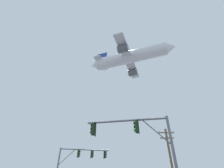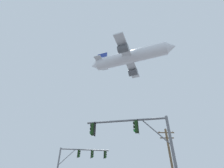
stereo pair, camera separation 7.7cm
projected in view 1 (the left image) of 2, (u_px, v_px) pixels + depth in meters
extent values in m
cylinder|color=slate|center=(175.00, 159.00, 10.56)|extent=(0.20, 0.20, 5.96)
cylinder|color=slate|center=(126.00, 121.00, 12.57)|extent=(6.05, 1.33, 0.15)
cylinder|color=slate|center=(156.00, 132.00, 11.72)|extent=(1.88, 0.45, 1.99)
cube|color=#193814|center=(93.00, 129.00, 12.67)|extent=(0.32, 0.36, 0.90)
cylinder|color=#193814|center=(94.00, 123.00, 12.95)|extent=(0.05, 0.05, 0.12)
cube|color=black|center=(95.00, 129.00, 12.65)|extent=(0.11, 0.46, 1.04)
sphere|color=black|center=(92.00, 126.00, 12.84)|extent=(0.20, 0.20, 0.20)
cylinder|color=#193814|center=(91.00, 125.00, 12.88)|extent=(0.08, 0.21, 0.21)
sphere|color=black|center=(92.00, 129.00, 12.69)|extent=(0.20, 0.20, 0.20)
cylinder|color=#193814|center=(91.00, 129.00, 12.73)|extent=(0.08, 0.21, 0.21)
sphere|color=green|center=(91.00, 133.00, 12.53)|extent=(0.20, 0.20, 0.20)
cylinder|color=#193814|center=(91.00, 132.00, 12.58)|extent=(0.08, 0.21, 0.21)
cube|color=#193814|center=(137.00, 127.00, 12.17)|extent=(0.32, 0.36, 0.90)
cylinder|color=#193814|center=(136.00, 120.00, 12.45)|extent=(0.05, 0.05, 0.12)
cube|color=black|center=(139.00, 127.00, 12.14)|extent=(0.11, 0.46, 1.04)
sphere|color=black|center=(135.00, 123.00, 12.34)|extent=(0.20, 0.20, 0.20)
cylinder|color=#193814|center=(134.00, 123.00, 12.38)|extent=(0.08, 0.21, 0.21)
sphere|color=black|center=(135.00, 127.00, 12.18)|extent=(0.20, 0.20, 0.20)
cylinder|color=#193814|center=(134.00, 126.00, 12.22)|extent=(0.08, 0.21, 0.21)
sphere|color=green|center=(135.00, 131.00, 12.03)|extent=(0.20, 0.20, 0.20)
cylinder|color=#193814|center=(134.00, 130.00, 12.07)|extent=(0.08, 0.21, 0.21)
cylinder|color=slate|center=(85.00, 150.00, 21.95)|extent=(6.38, 1.26, 0.15)
cylinder|color=slate|center=(67.00, 157.00, 21.06)|extent=(1.98, 0.42, 2.02)
cube|color=#193814|center=(105.00, 155.00, 22.09)|extent=(0.31, 0.36, 0.90)
cylinder|color=#193814|center=(105.00, 151.00, 22.37)|extent=(0.05, 0.05, 0.12)
cube|color=black|center=(104.00, 155.00, 22.07)|extent=(0.10, 0.46, 1.04)
sphere|color=black|center=(106.00, 153.00, 22.26)|extent=(0.20, 0.20, 0.20)
cylinder|color=#193814|center=(106.00, 152.00, 22.30)|extent=(0.08, 0.21, 0.21)
sphere|color=black|center=(106.00, 155.00, 22.11)|extent=(0.20, 0.20, 0.20)
cylinder|color=#193814|center=(106.00, 154.00, 22.15)|extent=(0.08, 0.21, 0.21)
sphere|color=green|center=(106.00, 157.00, 21.95)|extent=(0.20, 0.20, 0.20)
cylinder|color=#193814|center=(106.00, 156.00, 22.00)|extent=(0.08, 0.21, 0.21)
cube|color=#193814|center=(92.00, 154.00, 21.81)|extent=(0.31, 0.36, 0.90)
cylinder|color=#193814|center=(92.00, 150.00, 22.09)|extent=(0.05, 0.05, 0.12)
cube|color=black|center=(91.00, 154.00, 21.79)|extent=(0.10, 0.46, 1.04)
sphere|color=black|center=(93.00, 152.00, 21.98)|extent=(0.20, 0.20, 0.20)
cylinder|color=#193814|center=(94.00, 152.00, 22.03)|extent=(0.08, 0.21, 0.21)
sphere|color=black|center=(93.00, 154.00, 21.83)|extent=(0.20, 0.20, 0.20)
cylinder|color=#193814|center=(93.00, 154.00, 21.87)|extent=(0.08, 0.21, 0.21)
sphere|color=green|center=(93.00, 156.00, 21.68)|extent=(0.20, 0.20, 0.20)
cylinder|color=#193814|center=(93.00, 156.00, 21.72)|extent=(0.08, 0.21, 0.21)
cube|color=#193814|center=(78.00, 154.00, 21.54)|extent=(0.31, 0.36, 0.90)
cylinder|color=#193814|center=(79.00, 150.00, 21.82)|extent=(0.05, 0.05, 0.12)
cube|color=black|center=(77.00, 154.00, 21.51)|extent=(0.10, 0.46, 1.04)
sphere|color=black|center=(80.00, 152.00, 21.71)|extent=(0.20, 0.20, 0.20)
cylinder|color=#193814|center=(80.00, 151.00, 21.75)|extent=(0.08, 0.21, 0.21)
sphere|color=black|center=(80.00, 154.00, 21.55)|extent=(0.20, 0.20, 0.20)
cylinder|color=#193814|center=(80.00, 153.00, 21.60)|extent=(0.08, 0.21, 0.21)
sphere|color=green|center=(79.00, 156.00, 21.40)|extent=(0.20, 0.20, 0.20)
cylinder|color=#193814|center=(80.00, 156.00, 21.44)|extent=(0.08, 0.21, 0.21)
cylinder|color=brown|center=(171.00, 162.00, 19.81)|extent=(0.28, 0.28, 8.27)
cube|color=brown|center=(166.00, 133.00, 21.80)|extent=(2.20, 0.12, 0.12)
cube|color=brown|center=(167.00, 138.00, 21.42)|extent=(1.80, 0.12, 0.12)
cylinder|color=gray|center=(159.00, 132.00, 21.86)|extent=(0.10, 0.10, 0.18)
cylinder|color=gray|center=(172.00, 132.00, 21.88)|extent=(0.10, 0.10, 0.18)
cylinder|color=white|center=(130.00, 57.00, 50.25)|extent=(21.80, 11.37, 3.88)
cone|color=white|center=(171.00, 47.00, 46.79)|extent=(3.80, 4.40, 3.69)
cone|color=white|center=(95.00, 66.00, 53.67)|extent=(3.44, 3.95, 3.30)
cube|color=silver|center=(128.00, 59.00, 50.10)|extent=(9.81, 20.24, 0.44)
cylinder|color=#595B60|center=(133.00, 73.00, 54.00)|extent=(3.50, 3.08, 2.18)
cylinder|color=#595B60|center=(123.00, 49.00, 44.92)|extent=(3.50, 3.08, 2.18)
cube|color=navy|center=(102.00, 59.00, 54.14)|extent=(3.28, 1.48, 4.61)
cube|color=silver|center=(101.00, 63.00, 53.21)|extent=(4.62, 7.58, 0.24)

